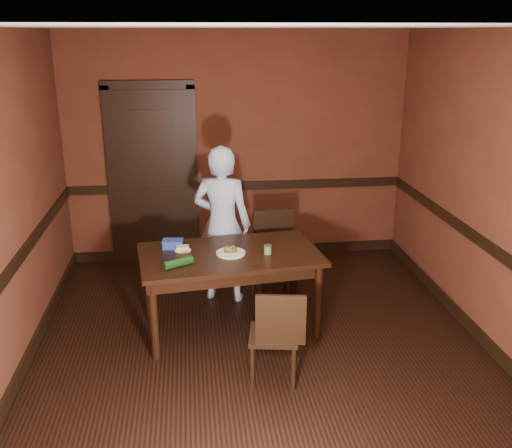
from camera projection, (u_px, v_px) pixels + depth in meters
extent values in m
cube|color=black|center=(261.00, 348.00, 5.05)|extent=(4.00, 4.50, 0.01)
cube|color=white|center=(262.00, 27.00, 4.19)|extent=(4.00, 4.50, 0.01)
cube|color=#5E2D1C|center=(237.00, 149.00, 6.74)|extent=(4.00, 0.02, 2.70)
cube|color=#5E2D1C|center=(325.00, 348.00, 2.50)|extent=(4.00, 0.02, 2.70)
cube|color=#5E2D1C|center=(4.00, 211.00, 4.40)|extent=(0.02, 4.50, 2.70)
cube|color=#5E2D1C|center=(494.00, 195.00, 4.84)|extent=(0.02, 4.50, 2.70)
cube|color=black|center=(238.00, 186.00, 6.87)|extent=(4.00, 0.03, 0.10)
cube|color=black|center=(14.00, 265.00, 4.54)|extent=(0.03, 4.50, 0.10)
cube|color=black|center=(486.00, 244.00, 4.99)|extent=(0.03, 4.50, 0.10)
cube|color=black|center=(238.00, 251.00, 7.14)|extent=(4.00, 0.03, 0.12)
cube|color=black|center=(28.00, 357.00, 4.81)|extent=(0.03, 4.50, 0.12)
cube|color=black|center=(474.00, 329.00, 5.26)|extent=(0.03, 4.50, 0.12)
cube|color=black|center=(153.00, 179.00, 6.69)|extent=(0.85, 0.04, 2.05)
cube|color=black|center=(112.00, 179.00, 6.66)|extent=(0.10, 0.06, 2.15)
cube|color=black|center=(194.00, 177.00, 6.76)|extent=(0.10, 0.06, 2.15)
cube|color=black|center=(148.00, 85.00, 6.36)|extent=(1.05, 0.06, 0.10)
cube|color=black|center=(230.00, 291.00, 5.30)|extent=(1.72, 1.10, 0.76)
imported|color=#B3D6F0|center=(222.00, 224.00, 5.78)|extent=(0.68, 0.55, 1.62)
cylinder|color=white|center=(231.00, 253.00, 5.15)|extent=(0.26, 0.26, 0.01)
cube|color=#A2834E|center=(231.00, 252.00, 5.14)|extent=(0.12, 0.11, 0.02)
ellipsoid|color=green|center=(231.00, 249.00, 5.14)|extent=(0.11, 0.10, 0.03)
cylinder|color=red|center=(228.00, 247.00, 5.14)|extent=(0.04, 0.04, 0.01)
cylinder|color=red|center=(234.00, 248.00, 5.12)|extent=(0.04, 0.04, 0.01)
cylinder|color=#88BE62|center=(228.00, 249.00, 5.10)|extent=(0.03, 0.03, 0.01)
cylinder|color=#88BE62|center=(233.00, 247.00, 5.16)|extent=(0.03, 0.03, 0.01)
cylinder|color=#88BE62|center=(231.00, 248.00, 5.13)|extent=(0.03, 0.03, 0.01)
cylinder|color=#5F8B3F|center=(268.00, 250.00, 5.14)|extent=(0.07, 0.07, 0.07)
cylinder|color=#B6B6B0|center=(268.00, 246.00, 5.13)|extent=(0.07, 0.07, 0.01)
cylinder|color=white|center=(183.00, 250.00, 5.22)|extent=(0.15, 0.15, 0.01)
cube|color=#E7D87C|center=(183.00, 248.00, 5.21)|extent=(0.11, 0.08, 0.04)
cube|color=#2B4CB2|center=(173.00, 244.00, 5.28)|extent=(0.19, 0.14, 0.07)
cube|color=#2B4CB2|center=(173.00, 240.00, 5.27)|extent=(0.20, 0.15, 0.01)
cylinder|color=#123813|center=(178.00, 263.00, 4.86)|extent=(0.27, 0.19, 0.07)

